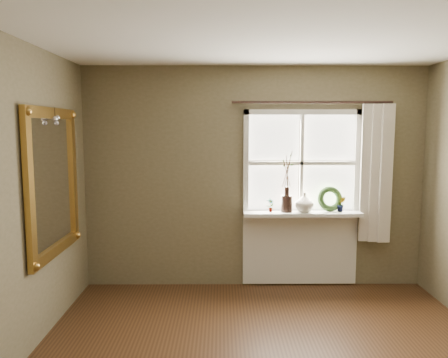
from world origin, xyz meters
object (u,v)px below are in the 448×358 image
cream_vase (304,202)px  gilt_mirror (53,182)px  wreath (330,202)px  dark_jug (287,204)px

cream_vase → gilt_mirror: gilt_mirror is taller
cream_vase → gilt_mirror: (-2.54, -0.92, 0.35)m
wreath → gilt_mirror: bearing=-168.3°
gilt_mirror → cream_vase: bearing=19.9°
dark_jug → gilt_mirror: (-2.33, -0.92, 0.37)m
gilt_mirror → wreath: bearing=18.6°
wreath → dark_jug: bearing=177.5°
cream_vase → gilt_mirror: 2.72m
cream_vase → gilt_mirror: bearing=-160.1°
dark_jug → wreath: 0.51m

